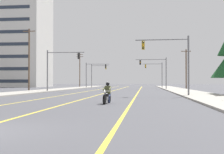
{
  "coord_description": "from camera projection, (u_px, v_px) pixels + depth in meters",
  "views": [
    {
      "loc": [
        5.02,
        -8.24,
        1.46
      ],
      "look_at": [
        0.99,
        28.61,
        2.08
      ],
      "focal_mm": 48.08,
      "sensor_mm": 36.0,
      "label": 1
    }
  ],
  "objects": [
    {
      "name": "utility_pole_left_far",
      "position": [
        80.0,
        69.0,
        88.46
      ],
      "size": [
        2.1,
        0.26,
        9.99
      ],
      "color": "brown",
      "rests_on": "ground"
    },
    {
      "name": "sidewalk_kerb_right",
      "position": [
        182.0,
        91.0,
        47.28
      ],
      "size": [
        4.4,
        110.0,
        0.14
      ],
      "primitive_type": "cube",
      "color": "#9E998E",
      "rests_on": "ground"
    },
    {
      "name": "utility_pole_left_near",
      "position": [
        29.0,
        58.0,
        50.3
      ],
      "size": [
        2.15,
        0.26,
        10.41
      ],
      "color": "brown",
      "rests_on": "ground"
    },
    {
      "name": "traffic_signal_near_right",
      "position": [
        173.0,
        56.0,
        30.84
      ],
      "size": [
        5.51,
        0.38,
        6.2
      ],
      "color": "slate",
      "rests_on": "ground"
    },
    {
      "name": "lane_stripe_center",
      "position": [
        115.0,
        90.0,
        53.46
      ],
      "size": [
        0.16,
        100.0,
        0.01
      ],
      "primitive_type": "cube",
      "color": "yellow",
      "rests_on": "ground"
    },
    {
      "name": "traffic_signal_near_left",
      "position": [
        58.0,
        64.0,
        44.52
      ],
      "size": [
        5.69,
        0.37,
        6.2
      ],
      "color": "slate",
      "rests_on": "ground"
    },
    {
      "name": "apartment_building_far_left_block",
      "position": [
        7.0,
        35.0,
        90.41
      ],
      "size": [
        24.53,
        15.31,
        31.05
      ],
      "color": "silver",
      "rests_on": "ground"
    },
    {
      "name": "utility_pole_right_far",
      "position": [
        186.0,
        68.0,
        62.02
      ],
      "size": [
        2.01,
        0.26,
        8.23
      ],
      "color": "brown",
      "rests_on": "ground"
    },
    {
      "name": "sidewalk_kerb_left",
      "position": [
        48.0,
        90.0,
        49.65
      ],
      "size": [
        4.4,
        110.0,
        0.14
      ],
      "primitive_type": "cube",
      "color": "#9E998E",
      "rests_on": "ground"
    },
    {
      "name": "traffic_signal_mid_left",
      "position": [
        93.0,
        71.0,
        73.43
      ],
      "size": [
        5.71,
        0.66,
        6.2
      ],
      "color": "slate",
      "rests_on": "ground"
    },
    {
      "name": "traffic_signal_far_left",
      "position": [
        96.0,
        72.0,
        80.45
      ],
      "size": [
        4.64,
        0.48,
        6.2
      ],
      "color": "slate",
      "rests_on": "ground"
    },
    {
      "name": "motorcycle_with_rider",
      "position": [
        107.0,
        95.0,
        20.25
      ],
      "size": [
        0.7,
        2.19,
        1.46
      ],
      "color": "black",
      "rests_on": "ground"
    },
    {
      "name": "lane_stripe_right",
      "position": [
        139.0,
        90.0,
        52.99
      ],
      "size": [
        0.16,
        100.0,
        0.01
      ],
      "primitive_type": "cube",
      "color": "yellow",
      "rests_on": "ground"
    },
    {
      "name": "traffic_signal_far_right",
      "position": [
        156.0,
        71.0,
        72.54
      ],
      "size": [
        4.75,
        0.37,
        6.2
      ],
      "color": "slate",
      "rests_on": "ground"
    },
    {
      "name": "traffic_signal_mid_right",
      "position": [
        157.0,
        68.0,
        58.23
      ],
      "size": [
        5.96,
        0.37,
        6.2
      ],
      "color": "slate",
      "rests_on": "ground"
    },
    {
      "name": "lane_stripe_left",
      "position": [
        95.0,
        90.0,
        53.86
      ],
      "size": [
        0.16,
        100.0,
        0.01
      ],
      "primitive_type": "cube",
      "color": "yellow",
      "rests_on": "ground"
    }
  ]
}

